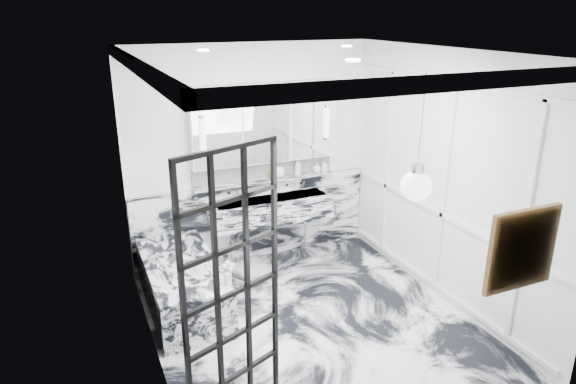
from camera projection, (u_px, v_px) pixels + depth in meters
name	position (u px, v px, depth m)	size (l,w,h in m)	color
floor	(313.00, 324.00, 5.44)	(3.60, 3.60, 0.00)	white
ceiling	(318.00, 52.00, 4.51)	(3.60, 3.60, 0.00)	white
wall_back	(252.00, 156.00, 6.53)	(3.60, 3.60, 0.00)	white
wall_front	(435.00, 288.00, 3.42)	(3.60, 3.60, 0.00)	white
wall_left	(147.00, 227.00, 4.37)	(3.60, 3.60, 0.00)	white
wall_right	(447.00, 181.00, 5.58)	(3.60, 3.60, 0.00)	white
marble_clad_back	(255.00, 220.00, 6.80)	(3.18, 0.05, 1.05)	white
marble_clad_left	(150.00, 234.00, 4.40)	(0.02, 3.56, 2.68)	white
panel_molding	(445.00, 189.00, 5.60)	(0.03, 3.40, 2.30)	white
soap_bottle_a	(298.00, 167.00, 6.74)	(0.09, 0.09, 0.23)	#8C5919
soap_bottle_b	(324.00, 166.00, 6.90)	(0.08, 0.08, 0.17)	#4C4C51
soap_bottle_c	(317.00, 167.00, 6.86)	(0.11, 0.11, 0.15)	silver
face_pot	(279.00, 172.00, 6.65)	(0.16, 0.16, 0.16)	white
amber_bottle	(271.00, 175.00, 6.62)	(0.04, 0.04, 0.10)	#8C5919
flower_vase	(228.00, 279.00, 5.13)	(0.08, 0.08, 0.12)	silver
crittall_door	(233.00, 293.00, 3.87)	(0.88, 0.04, 2.26)	black
artwork	(522.00, 249.00, 3.72)	(0.53, 0.05, 0.53)	#D36315
pendant_light	(416.00, 186.00, 3.85)	(0.24, 0.24, 0.24)	white
trough_sink	(271.00, 209.00, 6.60)	(1.60, 0.45, 0.30)	silver
ledge	(266.00, 181.00, 6.63)	(1.90, 0.14, 0.04)	silver
subway_tile	(264.00, 169.00, 6.64)	(1.90, 0.03, 0.23)	white
mirror_cabinet	(265.00, 123.00, 6.38)	(1.90, 0.16, 1.00)	white
sconce_left	(203.00, 134.00, 6.00)	(0.07, 0.07, 0.40)	white
sconce_right	(327.00, 123.00, 6.62)	(0.07, 0.07, 0.40)	white
bathtub	(183.00, 285.00, 5.68)	(0.75, 1.65, 0.55)	silver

